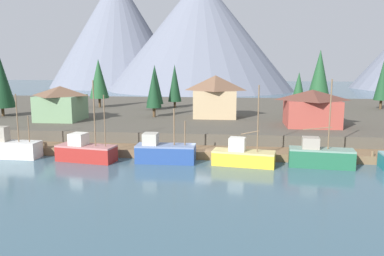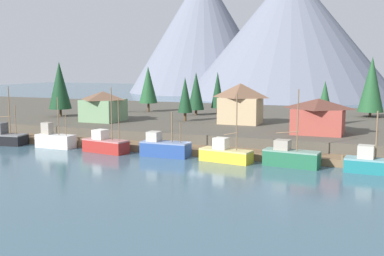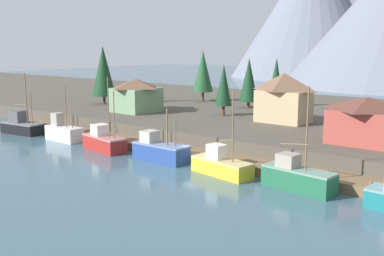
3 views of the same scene
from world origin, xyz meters
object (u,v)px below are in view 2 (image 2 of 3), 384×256
object	(u,v)px
fishing_boat_yellow	(225,154)
conifer_far_left	(185,95)
fishing_boat_white	(55,140)
fishing_boat_green	(290,157)
house_green	(103,106)
conifer_centre	(325,100)
fishing_boat_teal	(370,163)
conifer_back_right	(196,91)
conifer_near_left	(60,85)
conifer_back_left	(372,84)
fishing_boat_red	(105,144)
conifer_mid_right	(148,85)
conifer_mid_left	(218,90)
house_red	(318,116)
fishing_boat_blue	(164,148)
fishing_boat_black	(4,137)
house_tan	(240,103)

from	to	relation	value
fishing_boat_yellow	conifer_far_left	bearing A→B (deg)	133.90
fishing_boat_white	fishing_boat_green	size ratio (longest dim) A/B	0.80
house_green	conifer_centre	size ratio (longest dim) A/B	0.92
fishing_boat_teal	conifer_back_right	size ratio (longest dim) A/B	0.85
fishing_boat_teal	house_green	xyz separation A→B (m)	(-47.49, 15.48, 4.18)
fishing_boat_white	fishing_boat_teal	xyz separation A→B (m)	(46.80, -0.18, -0.10)
conifer_near_left	conifer_back_left	world-z (taller)	conifer_back_left
fishing_boat_red	conifer_mid_right	distance (m)	37.25
conifer_mid_left	conifer_far_left	size ratio (longest dim) A/B	1.10
conifer_back_left	house_red	bearing A→B (deg)	-103.41
conifer_near_left	conifer_back_left	bearing A→B (deg)	20.97
fishing_boat_white	fishing_boat_blue	xyz separation A→B (m)	(19.19, -0.12, -0.01)
fishing_boat_black	conifer_mid_left	size ratio (longest dim) A/B	1.06
fishing_boat_green	conifer_near_left	bearing A→B (deg)	164.90
conifer_back_left	fishing_boat_black	bearing A→B (deg)	-142.54
house_tan	fishing_boat_white	bearing A→B (deg)	-138.74
fishing_boat_blue	conifer_centre	world-z (taller)	conifer_centre
conifer_back_left	house_green	bearing A→B (deg)	-150.49
fishing_boat_blue	conifer_far_left	xyz separation A→B (m)	(-5.68, 21.05, 6.13)
house_red	conifer_centre	xyz separation A→B (m)	(-0.36, 10.50, 1.68)
fishing_boat_red	fishing_boat_black	bearing A→B (deg)	-169.98
conifer_centre	fishing_boat_red	bearing A→B (deg)	-139.15
fishing_boat_white	fishing_boat_red	size ratio (longest dim) A/B	0.82
fishing_boat_red	conifer_near_left	world-z (taller)	conifer_near_left
fishing_boat_yellow	conifer_back_right	bearing A→B (deg)	126.88
fishing_boat_green	fishing_boat_red	bearing A→B (deg)	-173.51
conifer_back_left	conifer_far_left	bearing A→B (deg)	-147.32
fishing_boat_yellow	conifer_mid_right	world-z (taller)	conifer_mid_right
fishing_boat_black	fishing_boat_green	bearing A→B (deg)	-6.43
fishing_boat_yellow	fishing_boat_blue	bearing A→B (deg)	-173.37
house_tan	conifer_back_left	xyz separation A→B (m)	(21.16, 20.15, 2.90)
fishing_boat_black	house_tan	distance (m)	40.55
fishing_boat_yellow	fishing_boat_green	distance (m)	8.72
house_tan	conifer_centre	distance (m)	14.57
fishing_boat_green	house_tan	world-z (taller)	fishing_boat_green
fishing_boat_yellow	house_green	xyz separation A→B (m)	(-29.16, 15.80, 4.25)
fishing_boat_white	conifer_back_left	world-z (taller)	conifer_back_left
fishing_boat_green	house_green	xyz separation A→B (m)	(-37.87, 15.52, 4.07)
house_red	conifer_back_left	xyz separation A→B (m)	(6.57, 27.58, 3.83)
conifer_back_right	conifer_back_left	bearing A→B (deg)	15.82
fishing_boat_teal	conifer_mid_right	distance (m)	59.46
fishing_boat_white	conifer_back_right	bearing A→B (deg)	71.49
fishing_boat_white	house_tan	size ratio (longest dim) A/B	1.07
fishing_boat_white	conifer_mid_left	size ratio (longest dim) A/B	0.89
house_red	conifer_near_left	size ratio (longest dim) A/B	0.71
house_tan	conifer_back_right	bearing A→B (deg)	140.24
conifer_back_left	house_tan	bearing A→B (deg)	-136.39
fishing_boat_blue	conifer_near_left	distance (m)	38.29
house_tan	conifer_mid_right	distance (m)	28.51
fishing_boat_green	conifer_mid_left	size ratio (longest dim) A/B	1.11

